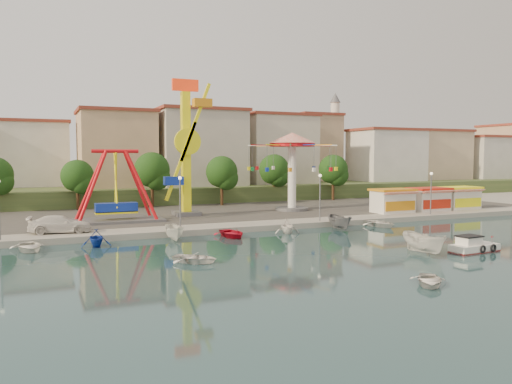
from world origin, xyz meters
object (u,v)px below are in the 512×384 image
cabin_motorboat (473,247)px  rowboat_a (195,258)px  skiff (424,243)px  kamikaze_tower (188,150)px  van (60,224)px  pirate_ship_ride (116,188)px  wave_swinger (292,154)px

cabin_motorboat → rowboat_a: bearing=163.1°
rowboat_a → skiff: skiff is taller
kamikaze_tower → van: size_ratio=2.92×
kamikaze_tower → skiff: kamikaze_tower is taller
kamikaze_tower → van: kamikaze_tower is taller
skiff → van: van is taller
pirate_ship_ride → wave_swinger: (23.28, 2.68, 3.80)m
pirate_ship_ride → kamikaze_tower: size_ratio=0.61×
van → rowboat_a: bearing=-143.7°
wave_swinger → kamikaze_tower: bearing=-178.9°
cabin_motorboat → van: van is taller
pirate_ship_ride → van: (-6.06, -6.11, -2.97)m
pirate_ship_ride → rowboat_a: size_ratio=2.92×
kamikaze_tower → cabin_motorboat: kamikaze_tower is taller
kamikaze_tower → wave_swinger: kamikaze_tower is taller
pirate_ship_ride → van: 9.10m
wave_swinger → skiff: (-2.76, -28.16, -7.31)m
cabin_motorboat → skiff: skiff is taller
van → skiff: bearing=-119.3°
wave_swinger → rowboat_a: bearing=-130.6°
pirate_ship_ride → rowboat_a: bearing=-83.1°
cabin_motorboat → wave_swinger: bearing=88.9°
rowboat_a → pirate_ship_ride: bearing=49.8°
cabin_motorboat → rowboat_a: size_ratio=1.29×
pirate_ship_ride → van: pirate_ship_ride is taller
kamikaze_tower → rowboat_a: 26.00m
pirate_ship_ride → skiff: pirate_ship_ride is taller
kamikaze_tower → wave_swinger: 14.39m
pirate_ship_ride → cabin_motorboat: size_ratio=2.27×
wave_swinger → cabin_motorboat: (1.39, -29.26, -7.79)m
wave_swinger → van: (-29.34, -8.79, -6.77)m
kamikaze_tower → rowboat_a: size_ratio=4.82×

